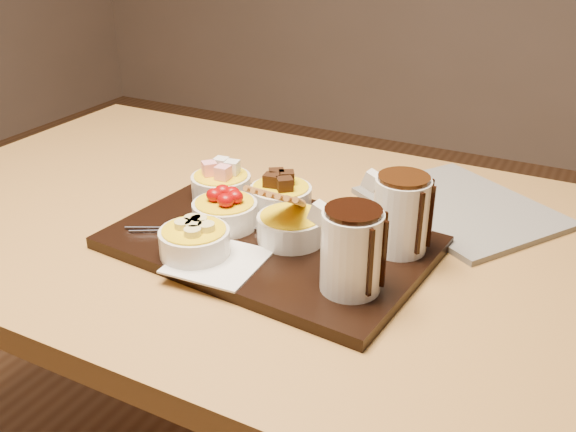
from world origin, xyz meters
The scene contains 12 objects.
dining_table centered at (0.00, 0.00, 0.65)m, with size 1.20×0.80×0.75m.
serving_board centered at (0.12, -0.07, 0.76)m, with size 0.46×0.30×0.02m, color black.
napkin centered at (0.09, -0.17, 0.77)m, with size 0.12×0.12×0.00m, color white.
bowl_marshmallows centered at (-0.03, 0.01, 0.79)m, with size 0.10×0.10×0.04m, color white.
bowl_cake centered at (0.08, 0.02, 0.79)m, with size 0.10×0.10×0.04m, color white.
bowl_strawberries centered at (0.04, -0.07, 0.79)m, with size 0.10×0.10×0.04m, color white.
bowl_biscotti centered at (0.15, -0.07, 0.79)m, with size 0.10×0.10×0.04m, color white.
bowl_bananas centered at (0.05, -0.17, 0.79)m, with size 0.10×0.10×0.04m, color white.
pitcher_dark_chocolate centered at (0.28, -0.15, 0.82)m, with size 0.08×0.08×0.11m, color silver.
pitcher_milk_chocolate centered at (0.30, -0.02, 0.82)m, with size 0.08×0.08×0.11m, color silver.
fondue_skewers centered at (0.02, -0.09, 0.77)m, with size 0.26×0.03×0.01m, color silver, non-canonical shape.
newspaper centered at (0.34, 0.19, 0.76)m, with size 0.30×0.24×0.01m, color beige.
Camera 1 is at (0.53, -0.80, 1.22)m, focal length 40.00 mm.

